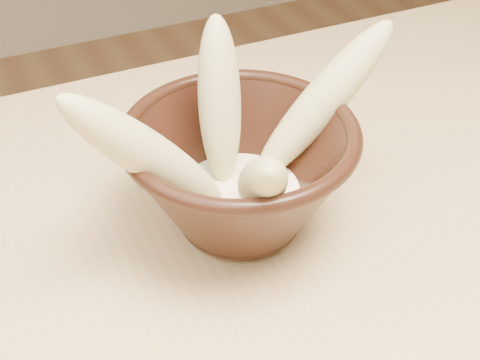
# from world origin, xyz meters

# --- Properties ---
(bowl) EXTENTS (0.18, 0.18, 0.10)m
(bowl) POSITION_xyz_m (-0.19, 0.12, 0.81)
(bowl) COLOR black
(bowl) RESTS_ON table
(milk_puddle) EXTENTS (0.10, 0.10, 0.01)m
(milk_puddle) POSITION_xyz_m (-0.19, 0.12, 0.78)
(milk_puddle) COLOR #F3E9C4
(milk_puddle) RESTS_ON bowl
(banana_upright) EXTENTS (0.05, 0.08, 0.13)m
(banana_upright) POSITION_xyz_m (-0.19, 0.15, 0.85)
(banana_upright) COLOR #CEC279
(banana_upright) RESTS_ON bowl
(banana_left) EXTENTS (0.13, 0.04, 0.14)m
(banana_left) POSITION_xyz_m (-0.26, 0.11, 0.85)
(banana_left) COLOR #CEC279
(banana_left) RESTS_ON bowl
(banana_right) EXTENTS (0.13, 0.03, 0.13)m
(banana_right) POSITION_xyz_m (-0.11, 0.13, 0.84)
(banana_right) COLOR #CEC279
(banana_right) RESTS_ON bowl
(banana_front) EXTENTS (0.07, 0.11, 0.11)m
(banana_front) POSITION_xyz_m (-0.19, 0.07, 0.83)
(banana_front) COLOR #CEC279
(banana_front) RESTS_ON bowl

